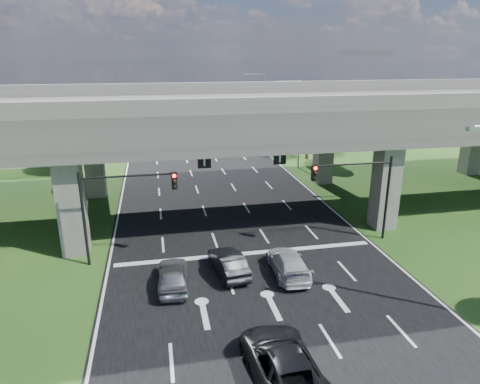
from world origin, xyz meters
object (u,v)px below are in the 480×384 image
object	(u,v)px
signal_left	(119,199)
car_white	(288,263)
signal_right	(360,184)
streetlight_beyond	(261,102)
streetlight_far	(297,117)
car_silver	(173,275)
car_trailing	(283,364)
car_dark	(228,263)

from	to	relation	value
signal_left	car_white	bearing A→B (deg)	-20.33
signal_right	streetlight_beyond	size ratio (longest dim) A/B	0.60
signal_right	signal_left	distance (m)	15.65
streetlight_far	car_silver	size ratio (longest dim) A/B	2.36
signal_left	streetlight_far	size ratio (longest dim) A/B	0.60
car_silver	car_trailing	size ratio (longest dim) A/B	0.75
car_silver	car_white	bearing A→B (deg)	-176.84
signal_right	streetlight_beyond	xyz separation A→B (m)	(2.27, 36.06, 1.66)
signal_left	car_trailing	world-z (taller)	signal_left
streetlight_far	car_dark	size ratio (longest dim) A/B	2.38
car_dark	car_white	bearing A→B (deg)	159.70
streetlight_far	car_trailing	distance (m)	34.24
signal_right	car_trailing	world-z (taller)	signal_right
streetlight_far	streetlight_beyond	bearing A→B (deg)	90.00
streetlight_far	car_silver	world-z (taller)	streetlight_far
signal_right	car_silver	xyz separation A→B (m)	(-12.79, -3.68, -3.43)
streetlight_beyond	signal_left	bearing A→B (deg)	-116.43
signal_left	car_trailing	size ratio (longest dim) A/B	1.06
streetlight_far	car_silver	bearing A→B (deg)	-122.41
car_dark	car_white	distance (m)	3.55
car_white	car_trailing	world-z (taller)	car_trailing
signal_right	car_dark	world-z (taller)	signal_right
streetlight_far	car_trailing	bearing A→B (deg)	-109.24
streetlight_beyond	car_silver	bearing A→B (deg)	-110.77
streetlight_beyond	signal_right	bearing A→B (deg)	-93.61
car_white	car_dark	bearing A→B (deg)	-10.11
signal_right	car_trailing	distance (m)	15.24
signal_left	car_silver	distance (m)	5.78
streetlight_beyond	car_trailing	bearing A→B (deg)	-103.09
car_trailing	car_dark	bearing A→B (deg)	-89.04
car_white	car_trailing	distance (m)	8.83
streetlight_far	car_white	bearing A→B (deg)	-109.35
signal_left	streetlight_beyond	distance (m)	40.30
signal_left	car_silver	world-z (taller)	signal_left
signal_left	car_white	xyz separation A→B (m)	(9.62, -3.57, -3.48)
signal_right	car_silver	world-z (taller)	signal_right
streetlight_far	car_white	distance (m)	25.56
streetlight_beyond	car_dark	size ratio (longest dim) A/B	2.38
car_dark	streetlight_far	bearing A→B (deg)	-125.17
streetlight_far	car_dark	xyz separation A→B (m)	(-11.77, -22.86, -5.12)
streetlight_beyond	car_trailing	world-z (taller)	streetlight_beyond
car_dark	streetlight_beyond	bearing A→B (deg)	-114.78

